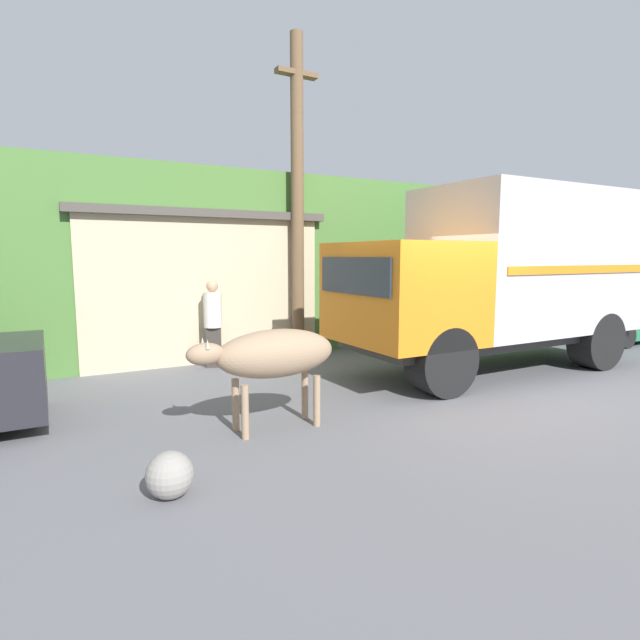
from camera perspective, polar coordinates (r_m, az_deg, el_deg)
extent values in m
plane|color=slate|center=(8.14, 14.02, -8.24)|extent=(60.00, 60.00, 0.00)
cube|color=#4C7A38|center=(14.10, -6.47, 6.48)|extent=(32.00, 6.46, 3.92)
cube|color=#C6B793|center=(11.33, -14.32, 3.54)|extent=(4.80, 2.40, 2.90)
cube|color=#4C4742|center=(11.34, -14.57, 11.29)|extent=(5.10, 2.70, 0.16)
cube|color=#2D2D2D|center=(10.02, 19.15, -1.80)|extent=(5.77, 1.83, 0.18)
cube|color=orange|center=(8.42, 9.34, 3.12)|extent=(1.88, 2.29, 1.65)
cube|color=#232D38|center=(7.85, 3.85, 5.07)|extent=(0.04, 1.94, 0.58)
cube|color=#BCBCC1|center=(10.63, 22.89, 6.22)|extent=(4.39, 2.29, 2.66)
cube|color=orange|center=(9.95, 28.10, 5.13)|extent=(3.95, 0.03, 0.14)
cylinder|color=black|center=(7.95, 13.72, -4.56)|extent=(1.09, 0.50, 1.09)
cylinder|color=black|center=(10.95, 29.02, -2.05)|extent=(1.09, 0.50, 1.09)
ellipsoid|color=#9E7F60|center=(6.20, -5.02, -3.82)|extent=(1.55, 0.60, 0.60)
ellipsoid|color=#9E7F60|center=(5.89, -12.98, -3.82)|extent=(0.45, 0.26, 0.26)
cone|color=#B7AD93|center=(5.77, -12.73, -2.72)|extent=(0.06, 0.06, 0.11)
cone|color=#B7AD93|center=(5.97, -13.28, -2.41)|extent=(0.06, 0.06, 0.11)
cylinder|color=#9E7F60|center=(6.04, -8.56, -10.36)|extent=(0.09, 0.09, 0.66)
cylinder|color=#9E7F60|center=(6.34, -9.62, -9.53)|extent=(0.09, 0.09, 0.66)
cylinder|color=#9E7F60|center=(6.42, -0.36, -9.21)|extent=(0.09, 0.09, 0.66)
cylinder|color=#9E7F60|center=(6.70, -1.74, -8.50)|extent=(0.09, 0.09, 0.66)
cube|color=#237247|center=(15.05, 31.50, 0.09)|extent=(3.67, 1.57, 0.79)
cube|color=#232D38|center=(15.07, 31.84, 2.55)|extent=(2.02, 1.45, 0.50)
cylinder|color=black|center=(13.78, 31.45, -1.63)|extent=(0.54, 0.25, 0.54)
cube|color=#38332D|center=(9.94, -12.05, -3.05)|extent=(0.34, 0.27, 0.78)
cylinder|color=silver|center=(9.84, -12.16, 1.16)|extent=(0.44, 0.44, 0.68)
sphere|color=tan|center=(9.80, -12.24, 3.79)|extent=(0.23, 0.23, 0.23)
cylinder|color=brown|center=(10.71, -2.60, 13.50)|extent=(0.27, 0.27, 6.62)
cube|color=brown|center=(11.26, -2.69, 26.33)|extent=(0.90, 0.21, 0.10)
sphere|color=gray|center=(4.85, -16.79, -16.60)|extent=(0.43, 0.43, 0.43)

